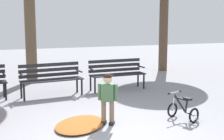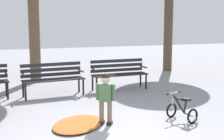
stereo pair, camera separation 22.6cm
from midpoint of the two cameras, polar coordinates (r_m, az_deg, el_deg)
name	(u,v)px [view 1 (the left image)]	position (r m, az deg, el deg)	size (l,w,h in m)	color
ground	(109,136)	(5.55, -1.77, -11.73)	(36.00, 36.00, 0.00)	gray
park_bench_left	(51,77)	(8.46, -11.57, -1.19)	(1.63, 0.58, 0.85)	#232328
park_bench_right	(117,72)	(9.12, 0.11, -0.30)	(1.61, 0.49, 0.85)	#232328
child_standing	(108,95)	(5.99, -1.86, -4.48)	(0.33, 0.27, 0.98)	#7F664C
kids_bicycle	(183,110)	(6.48, 11.58, -7.03)	(0.50, 0.63, 0.54)	black
leaf_pile	(80,124)	(6.09, -6.78, -9.59)	(1.21, 0.85, 0.07)	#9E5623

